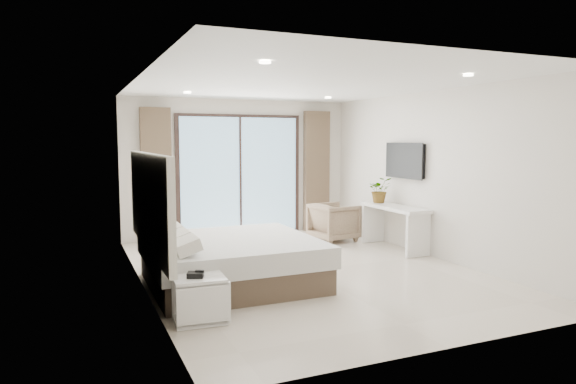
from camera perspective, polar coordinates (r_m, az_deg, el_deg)
name	(u,v)px	position (r m, az deg, el deg)	size (l,w,h in m)	color
ground	(305,270)	(7.63, 1.92, -8.67)	(6.20, 6.20, 0.00)	beige
room_shell	(274,161)	(7.99, -1.57, 3.47)	(4.62, 6.22, 2.72)	silver
bed	(230,261)	(6.88, -6.43, -7.61)	(2.17, 2.06, 0.74)	brown
nightstand	(199,299)	(5.58, -9.83, -11.67)	(0.56, 0.47, 0.48)	white
phone	(195,275)	(5.48, -10.25, -9.05)	(0.17, 0.13, 0.06)	black
console_desk	(394,218)	(9.13, 11.72, -2.83)	(0.47, 1.49, 0.77)	white
plant	(380,193)	(9.45, 10.18, -0.08)	(0.42, 0.47, 0.36)	#33662D
armchair	(334,220)	(9.77, 5.16, -3.14)	(0.76, 0.71, 0.78)	#8F815D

